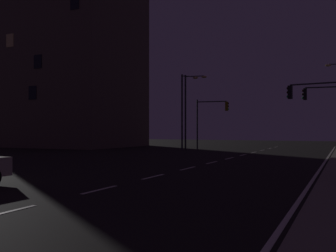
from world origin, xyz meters
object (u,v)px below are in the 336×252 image
at_px(street_lamp_across_street, 189,105).
at_px(street_lamp_median, 185,105).
at_px(traffic_light_mid_left, 324,105).
at_px(traffic_light_mid_right, 316,103).
at_px(building_distant, 66,27).
at_px(traffic_light_far_center, 211,114).

xyz_separation_m(street_lamp_across_street, street_lamp_median, (-0.03, -1.09, -0.09)).
xyz_separation_m(traffic_light_mid_left, traffic_light_mid_right, (-0.24, -5.08, -0.12)).
bearing_deg(street_lamp_across_street, building_distant, 174.07).
bearing_deg(traffic_light_mid_left, traffic_light_mid_right, -92.68).
relative_size(traffic_light_far_center, building_distant, 0.18).
bearing_deg(traffic_light_mid_left, street_lamp_median, 170.93).
height_order(traffic_light_mid_left, street_lamp_median, street_lamp_median).
xyz_separation_m(traffic_light_mid_left, traffic_light_far_center, (-11.35, 5.32, -0.32)).
relative_size(traffic_light_mid_left, traffic_light_mid_right, 1.05).
xyz_separation_m(traffic_light_mid_left, street_lamp_across_street, (-13.00, 3.17, 0.60)).
bearing_deg(traffic_light_mid_right, traffic_light_mid_left, 87.32).
height_order(traffic_light_far_center, street_lamp_across_street, street_lamp_across_street).
distance_m(traffic_light_mid_right, street_lamp_median, 14.67).
height_order(traffic_light_far_center, building_distant, building_distant).
distance_m(traffic_light_mid_left, traffic_light_far_center, 12.54).
distance_m(traffic_light_mid_left, street_lamp_across_street, 13.39).
bearing_deg(street_lamp_median, traffic_light_mid_right, -29.24).
relative_size(traffic_light_mid_left, traffic_light_far_center, 1.06).
bearing_deg(traffic_light_far_center, street_lamp_across_street, -127.45).
height_order(traffic_light_mid_left, building_distant, building_distant).
bearing_deg(building_distant, traffic_light_mid_left, -9.30).
bearing_deg(building_distant, street_lamp_median, -9.47).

